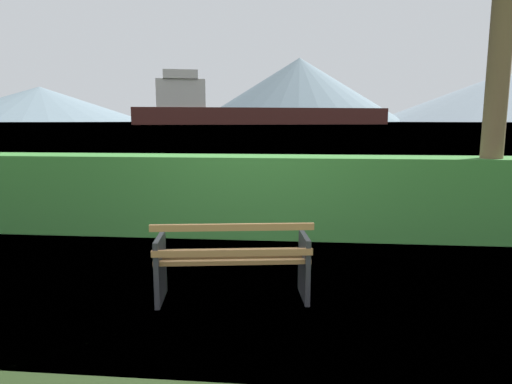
# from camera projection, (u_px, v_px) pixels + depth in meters

# --- Properties ---
(ground_plane) EXTENTS (1400.00, 1400.00, 0.00)m
(ground_plane) POSITION_uv_depth(u_px,v_px,m) (233.00, 298.00, 4.72)
(ground_plane) COLOR #4C6B33
(water_surface) EXTENTS (620.00, 620.00, 0.00)m
(water_surface) POSITION_uv_depth(u_px,v_px,m) (298.00, 123.00, 307.93)
(water_surface) COLOR slate
(water_surface) RESTS_ON ground_plane
(park_bench) EXTENTS (1.63, 0.79, 0.87)m
(park_bench) POSITION_uv_depth(u_px,v_px,m) (233.00, 261.00, 4.59)
(park_bench) COLOR #A0703F
(park_bench) RESTS_ON ground_plane
(hedge_row) EXTENTS (12.34, 0.79, 1.28)m
(hedge_row) POSITION_uv_depth(u_px,v_px,m) (257.00, 196.00, 7.25)
(hedge_row) COLOR #387A33
(hedge_row) RESTS_ON ground_plane
(cargo_ship_large) EXTENTS (108.97, 45.99, 21.70)m
(cargo_ship_large) POSITION_uv_depth(u_px,v_px,m) (243.00, 110.00, 192.20)
(cargo_ship_large) COLOR #471E19
(cargo_ship_large) RESTS_ON water_surface
(distant_hills) EXTENTS (852.17, 333.28, 78.38)m
(distant_hills) POSITION_uv_depth(u_px,v_px,m) (332.00, 96.00, 556.84)
(distant_hills) COLOR slate
(distant_hills) RESTS_ON ground_plane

